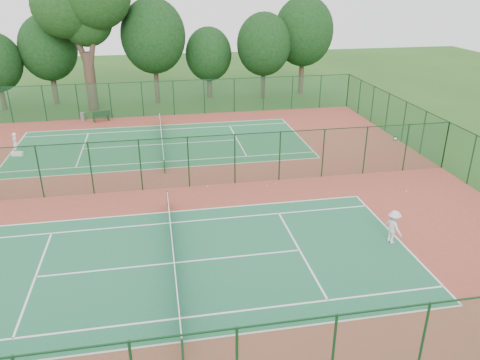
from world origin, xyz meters
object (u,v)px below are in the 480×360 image
at_px(player_near, 393,227).
at_px(big_tree, 82,4).
at_px(bench, 101,116).
at_px(player_far, 15,143).
at_px(trash_bin, 83,117).
at_px(kit_bag, 17,154).

distance_m(player_near, big_tree, 36.95).
bearing_deg(bench, player_far, -146.66).
distance_m(player_near, bench, 31.03).
bearing_deg(bench, trash_bin, 144.06).
bearing_deg(trash_bin, big_tree, 80.24).
height_order(player_far, big_tree, big_tree).
bearing_deg(bench, kit_bag, -144.04).
height_order(player_near, kit_bag, player_near).
bearing_deg(big_tree, trash_bin, -99.76).
height_order(bench, kit_bag, bench).
height_order(player_near, bench, player_near).
relative_size(trash_bin, bench, 0.47).
bearing_deg(big_tree, player_far, -110.47).
bearing_deg(kit_bag, bench, 65.89).
bearing_deg(big_tree, player_near, -59.79).
xyz_separation_m(player_far, big_tree, (4.80, 12.86, 9.58)).
xyz_separation_m(player_near, trash_bin, (-18.72, 26.51, -0.51)).
height_order(player_far, trash_bin, player_far).
height_order(player_near, trash_bin, player_near).
bearing_deg(trash_bin, player_near, -54.78).
bearing_deg(player_near, player_far, 35.88).
distance_m(kit_bag, big_tree, 17.53).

